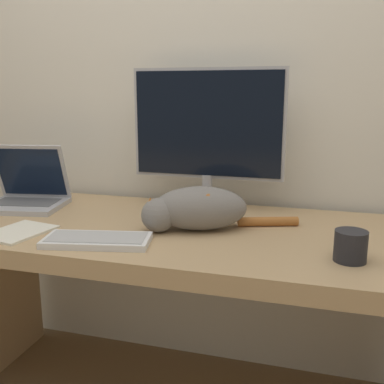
{
  "coord_description": "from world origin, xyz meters",
  "views": [
    {
      "loc": [
        0.48,
        -1.05,
        1.19
      ],
      "look_at": [
        0.08,
        0.33,
        0.87
      ],
      "focal_mm": 42.0,
      "sensor_mm": 36.0,
      "label": 1
    }
  ],
  "objects": [
    {
      "name": "external_keyboard",
      "position": [
        -0.16,
        0.13,
        0.75
      ],
      "size": [
        0.34,
        0.2,
        0.02
      ],
      "rotation": [
        0.0,
        0.0,
        0.2
      ],
      "color": "white",
      "rests_on": "desk"
    },
    {
      "name": "laptop",
      "position": [
        -0.65,
        0.46,
        0.79
      ],
      "size": [
        0.34,
        0.29,
        0.25
      ],
      "rotation": [
        0.0,
        0.0,
        0.17
      ],
      "color": "#B7B7BC",
      "rests_on": "desk"
    },
    {
      "name": "monitor",
      "position": [
        0.06,
        0.61,
        1.04
      ],
      "size": [
        0.59,
        0.16,
        0.54
      ],
      "color": "#B2B2B7",
      "rests_on": "desk"
    },
    {
      "name": "cat",
      "position": [
        0.09,
        0.35,
        0.81
      ],
      "size": [
        0.5,
        0.28,
        0.15
      ],
      "rotation": [
        0.0,
        0.0,
        0.32
      ],
      "color": "gray",
      "rests_on": "desk"
    },
    {
      "name": "paper_notepad",
      "position": [
        -0.46,
        0.15,
        0.74
      ],
      "size": [
        0.2,
        0.24,
        0.01
      ],
      "color": "white",
      "rests_on": "desk"
    },
    {
      "name": "desk",
      "position": [
        0.0,
        0.37,
        0.6
      ],
      "size": [
        1.71,
        0.73,
        0.74
      ],
      "color": "tan",
      "rests_on": "ground_plane"
    },
    {
      "name": "coffee_mug",
      "position": [
        0.58,
        0.19,
        0.78
      ],
      "size": [
        0.09,
        0.09,
        0.09
      ],
      "color": "#232328",
      "rests_on": "desk"
    },
    {
      "name": "wall_back",
      "position": [
        0.0,
        0.79,
        1.3
      ],
      "size": [
        6.4,
        0.06,
        2.6
      ],
      "color": "silver",
      "rests_on": "ground_plane"
    }
  ]
}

